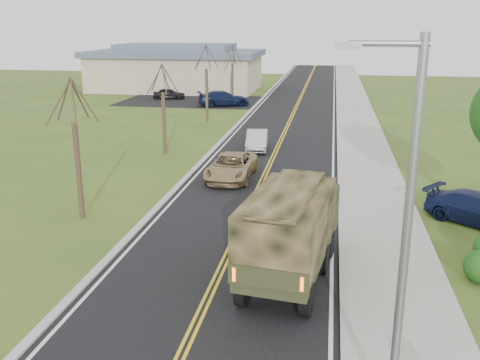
% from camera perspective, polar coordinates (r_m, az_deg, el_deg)
% --- Properties ---
extents(road, '(8.00, 120.00, 0.01)m').
position_cam_1_polar(road, '(51.18, 5.75, 7.16)').
color(road, black).
rests_on(road, ground).
extents(curb_right, '(0.30, 120.00, 0.12)m').
position_cam_1_polar(curb_right, '(51.06, 10.43, 7.02)').
color(curb_right, '#9E998E').
rests_on(curb_right, ground).
extents(sidewalk_right, '(3.20, 120.00, 0.10)m').
position_cam_1_polar(sidewalk_right, '(51.11, 12.41, 6.91)').
color(sidewalk_right, '#9E998E').
rests_on(sidewalk_right, ground).
extents(curb_left, '(0.30, 120.00, 0.10)m').
position_cam_1_polar(curb_left, '(51.62, 1.11, 7.37)').
color(curb_left, '#9E998E').
rests_on(curb_left, ground).
extents(street_light, '(1.65, 0.22, 8.00)m').
position_cam_1_polar(street_light, '(10.68, 16.88, -4.67)').
color(street_light, gray).
rests_on(street_light, ground).
extents(bare_tree_a, '(1.93, 2.26, 6.08)m').
position_cam_1_polar(bare_tree_a, '(23.59, -16.95, 2.15)').
color(bare_tree_a, '#38281C').
rests_on(bare_tree_a, ground).
extents(bare_tree_b, '(1.83, 2.14, 5.73)m').
position_cam_1_polar(bare_tree_b, '(34.52, -8.13, 6.79)').
color(bare_tree_b, '#38281C').
rests_on(bare_tree_b, ground).
extents(bare_tree_c, '(2.04, 2.39, 6.42)m').
position_cam_1_polar(bare_tree_c, '(45.94, -3.58, 9.66)').
color(bare_tree_c, '#38281C').
rests_on(bare_tree_c, ground).
extents(bare_tree_d, '(1.88, 2.20, 5.91)m').
position_cam_1_polar(bare_tree_d, '(57.64, -0.82, 10.83)').
color(bare_tree_d, '#38281C').
rests_on(bare_tree_d, ground).
extents(commercial_building, '(25.50, 21.50, 5.65)m').
position_cam_1_polar(commercial_building, '(69.38, -6.75, 11.77)').
color(commercial_building, tan).
rests_on(commercial_building, ground).
extents(military_truck, '(3.10, 6.70, 3.22)m').
position_cam_1_polar(military_truck, '(17.40, 5.51, -4.89)').
color(military_truck, black).
rests_on(military_truck, ground).
extents(suv_champagne, '(2.39, 4.92, 1.35)m').
position_cam_1_polar(suv_champagne, '(28.95, -0.93, 1.45)').
color(suv_champagne, tan).
rests_on(suv_champagne, ground).
extents(sedan_silver, '(1.71, 3.99, 1.28)m').
position_cam_1_polar(sedan_silver, '(35.73, 1.81, 4.27)').
color(sedan_silver, silver).
rests_on(sedan_silver, ground).
extents(pickup_navy, '(4.73, 4.24, 1.32)m').
position_cam_1_polar(pickup_navy, '(24.46, 24.24, -2.91)').
color(pickup_navy, '#10193C').
rests_on(pickup_navy, ground).
extents(lot_car_dark, '(3.72, 2.06, 1.20)m').
position_cam_1_polar(lot_car_dark, '(60.70, -7.57, 9.12)').
color(lot_car_dark, black).
rests_on(lot_car_dark, ground).
extents(lot_car_silver, '(3.66, 1.43, 1.19)m').
position_cam_1_polar(lot_car_silver, '(57.72, -2.50, 8.86)').
color(lot_car_silver, '#B5B4BA').
rests_on(lot_car_silver, ground).
extents(lot_car_navy, '(5.63, 3.91, 1.51)m').
position_cam_1_polar(lot_car_navy, '(55.08, -1.76, 8.68)').
color(lot_car_navy, '#0E1736').
rests_on(lot_car_navy, ground).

